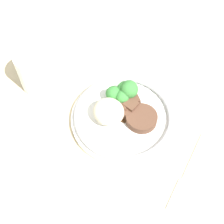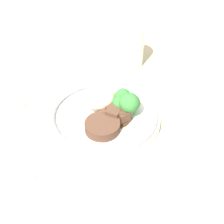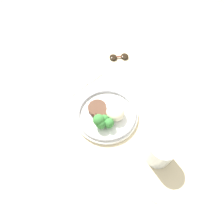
{
  "view_description": "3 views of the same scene",
  "coord_description": "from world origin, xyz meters",
  "px_view_note": "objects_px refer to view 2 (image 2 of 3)",
  "views": [
    {
      "loc": [
        -0.25,
        0.24,
        0.66
      ],
      "look_at": [
        0.01,
        -0.04,
        0.09
      ],
      "focal_mm": 50.0,
      "sensor_mm": 36.0,
      "label": 1
    },
    {
      "loc": [
        -0.42,
        -0.32,
        0.5
      ],
      "look_at": [
        -0.02,
        -0.09,
        0.1
      ],
      "focal_mm": 50.0,
      "sensor_mm": 36.0,
      "label": 2
    },
    {
      "loc": [
        0.29,
        -0.22,
        0.63
      ],
      "look_at": [
        0.0,
        -0.04,
        0.08
      ],
      "focal_mm": 28.0,
      "sensor_mm": 36.0,
      "label": 3
    }
  ],
  "objects_px": {
    "plate": "(106,113)",
    "spoon": "(168,61)",
    "juice_glass": "(127,48)",
    "knife": "(37,89)",
    "fork": "(39,180)"
  },
  "relations": [
    {
      "from": "plate",
      "to": "knife",
      "type": "xyz_separation_m",
      "value": [
        0.01,
        0.2,
        -0.02
      ]
    },
    {
      "from": "fork",
      "to": "juice_glass",
      "type": "bearing_deg",
      "value": -98.45
    },
    {
      "from": "knife",
      "to": "spoon",
      "type": "relative_size",
      "value": 1.34
    },
    {
      "from": "knife",
      "to": "spoon",
      "type": "distance_m",
      "value": 0.35
    },
    {
      "from": "plate",
      "to": "spoon",
      "type": "xyz_separation_m",
      "value": [
        0.28,
        -0.03,
        -0.02
      ]
    },
    {
      "from": "juice_glass",
      "to": "spoon",
      "type": "xyz_separation_m",
      "value": [
        0.06,
        -0.09,
        -0.04
      ]
    },
    {
      "from": "plate",
      "to": "juice_glass",
      "type": "relative_size",
      "value": 2.37
    },
    {
      "from": "plate",
      "to": "juice_glass",
      "type": "distance_m",
      "value": 0.23
    },
    {
      "from": "juice_glass",
      "to": "fork",
      "type": "height_order",
      "value": "juice_glass"
    },
    {
      "from": "plate",
      "to": "spoon",
      "type": "relative_size",
      "value": 1.45
    },
    {
      "from": "plate",
      "to": "spoon",
      "type": "height_order",
      "value": "plate"
    },
    {
      "from": "knife",
      "to": "juice_glass",
      "type": "bearing_deg",
      "value": -44.7
    },
    {
      "from": "juice_glass",
      "to": "spoon",
      "type": "bearing_deg",
      "value": -56.74
    },
    {
      "from": "spoon",
      "to": "knife",
      "type": "bearing_deg",
      "value": 137.83
    },
    {
      "from": "plate",
      "to": "juice_glass",
      "type": "bearing_deg",
      "value": 16.91
    }
  ]
}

